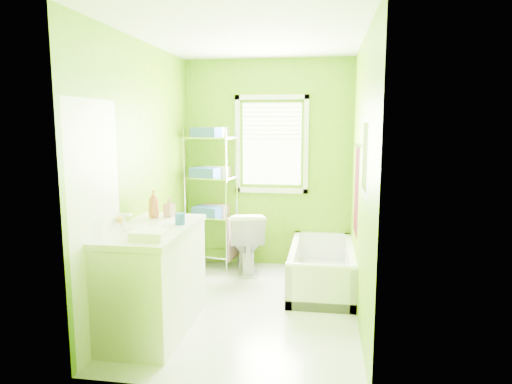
# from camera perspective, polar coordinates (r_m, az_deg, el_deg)

# --- Properties ---
(ground) EXTENTS (2.90, 2.90, 0.00)m
(ground) POSITION_cam_1_polar(r_m,az_deg,el_deg) (4.68, -0.88, -14.19)
(ground) COLOR silver
(ground) RESTS_ON ground
(room_envelope) EXTENTS (2.14, 2.94, 2.62)m
(room_envelope) POSITION_cam_1_polar(r_m,az_deg,el_deg) (4.32, -0.93, 5.05)
(room_envelope) COLOR #5F9607
(room_envelope) RESTS_ON ground
(window) EXTENTS (0.92, 0.05, 1.22)m
(window) POSITION_cam_1_polar(r_m,az_deg,el_deg) (5.72, 1.96, 6.60)
(window) COLOR white
(window) RESTS_ON ground
(door) EXTENTS (0.09, 0.80, 2.00)m
(door) POSITION_cam_1_polar(r_m,az_deg,el_deg) (3.79, -19.24, -4.31)
(door) COLOR white
(door) RESTS_ON ground
(right_wall_decor) EXTENTS (0.04, 1.48, 1.17)m
(right_wall_decor) POSITION_cam_1_polar(r_m,az_deg,el_deg) (4.28, 12.84, 1.74)
(right_wall_decor) COLOR #400709
(right_wall_decor) RESTS_ON ground
(bathtub) EXTENTS (0.69, 1.48, 0.48)m
(bathtub) POSITION_cam_1_polar(r_m,az_deg,el_deg) (5.20, 8.17, -10.12)
(bathtub) COLOR white
(bathtub) RESTS_ON ground
(toilet) EXTENTS (0.58, 0.82, 0.76)m
(toilet) POSITION_cam_1_polar(r_m,az_deg,el_deg) (5.64, -1.22, -6.14)
(toilet) COLOR white
(toilet) RESTS_ON ground
(vanity) EXTENTS (0.63, 1.24, 1.19)m
(vanity) POSITION_cam_1_polar(r_m,az_deg,el_deg) (4.16, -12.68, -10.17)
(vanity) COLOR white
(vanity) RESTS_ON ground
(wire_shelf_unit) EXTENTS (0.65, 0.52, 1.76)m
(wire_shelf_unit) POSITION_cam_1_polar(r_m,az_deg,el_deg) (5.74, -5.50, 1.24)
(wire_shelf_unit) COLOR silver
(wire_shelf_unit) RESTS_ON ground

